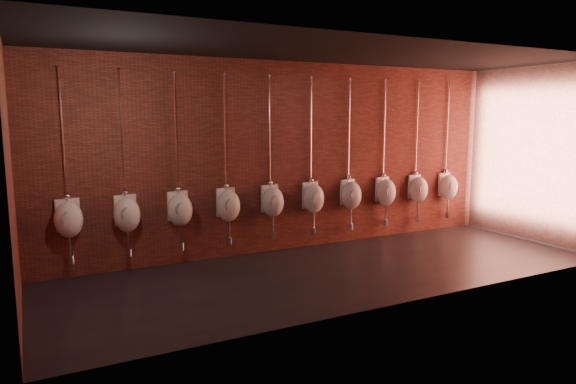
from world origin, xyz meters
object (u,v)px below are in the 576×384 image
urinal_4 (273,201)px  urinal_8 (418,189)px  urinal_5 (313,198)px  urinal_1 (127,213)px  urinal_6 (351,194)px  urinal_2 (180,209)px  urinal_7 (386,192)px  urinal_9 (448,186)px  urinal_3 (228,205)px  urinal_0 (69,218)px

urinal_4 → urinal_8: same height
urinal_5 → urinal_1: bearing=180.0°
urinal_4 → urinal_5: 0.79m
urinal_1 → urinal_4: (2.36, 0.00, 0.00)m
urinal_4 → urinal_6: same height
urinal_2 → urinal_5: 2.36m
urinal_7 → urinal_9: same height
urinal_3 → urinal_4: size_ratio=1.00×
urinal_6 → urinal_2: bearing=180.0°
urinal_2 → urinal_3: size_ratio=1.00×
urinal_2 → urinal_6: same height
urinal_1 → urinal_9: 6.30m
urinal_6 → urinal_8: size_ratio=1.00×
urinal_1 → urinal_4: same height
urinal_0 → urinal_8: same height
urinal_5 → urinal_6: same height
urinal_1 → urinal_9: size_ratio=1.00×
urinal_4 → urinal_2: bearing=180.0°
urinal_6 → urinal_9: same height
urinal_6 → urinal_9: bearing=0.0°
urinal_1 → urinal_7: (4.73, 0.00, 0.00)m
urinal_2 → urinal_3: (0.79, 0.00, 0.00)m
urinal_2 → urinal_0: bearing=180.0°
urinal_1 → urinal_6: same height
urinal_6 → urinal_8: (1.58, 0.00, 0.00)m
urinal_1 → urinal_9: same height
urinal_4 → urinal_6: 1.58m
urinal_1 → urinal_8: same height
urinal_8 → urinal_9: size_ratio=1.00×
urinal_3 → urinal_6: (2.36, 0.00, 0.00)m
urinal_0 → urinal_2: size_ratio=1.00×
urinal_7 → urinal_9: size_ratio=1.00×
urinal_5 → urinal_6: size_ratio=1.00×
urinal_5 → urinal_8: (2.36, 0.00, 0.00)m
urinal_5 → urinal_7: same height
urinal_9 → urinal_1: bearing=180.0°
urinal_2 → urinal_4: size_ratio=1.00×
urinal_0 → urinal_6: bearing=0.0°
urinal_2 → urinal_6: bearing=0.0°
urinal_7 → urinal_8: size_ratio=1.00×
urinal_1 → urinal_6: size_ratio=1.00×
urinal_4 → urinal_8: bearing=0.0°
urinal_7 → urinal_3: bearing=180.0°
urinal_5 → urinal_8: same height
urinal_3 → urinal_8: (3.94, 0.00, 0.00)m
urinal_1 → urinal_4: size_ratio=1.00×
urinal_0 → urinal_2: bearing=0.0°
urinal_3 → urinal_9: bearing=0.0°
urinal_1 → urinal_7: 4.73m
urinal_6 → urinal_3: bearing=180.0°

